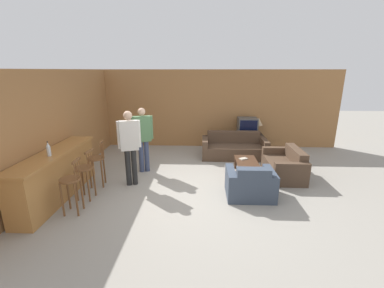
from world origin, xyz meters
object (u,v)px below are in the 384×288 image
(bar_chair_mid, at_px, (85,173))
(person_by_counter, at_px, (130,144))
(coffee_table, at_px, (247,163))
(book_on_table, at_px, (243,159))
(loveseat_right, at_px, (285,166))
(bar_chair_far, at_px, (97,162))
(tv, at_px, (247,126))
(armchair_near, at_px, (250,184))
(bottle, at_px, (49,149))
(table_lamp, at_px, (259,122))
(couch_far, at_px, (234,148))
(tv_unit, at_px, (246,142))
(person_by_window, at_px, (143,136))
(bar_chair_near, at_px, (71,184))

(bar_chair_mid, bearing_deg, person_by_counter, 43.03)
(coffee_table, bearing_deg, book_on_table, 113.48)
(loveseat_right, xyz_separation_m, person_by_counter, (-3.70, -0.65, 0.72))
(bar_chair_far, bearing_deg, person_by_counter, 6.12)
(coffee_table, xyz_separation_m, tv, (0.34, 2.20, 0.49))
(bar_chair_far, bearing_deg, tv, 37.47)
(armchair_near, height_order, book_on_table, armchair_near)
(armchair_near, bearing_deg, loveseat_right, 47.05)
(bottle, relative_size, table_lamp, 0.51)
(couch_far, distance_m, coffee_table, 1.42)
(armchair_near, distance_m, table_lamp, 3.53)
(coffee_table, relative_size, table_lamp, 1.76)
(bar_chair_mid, bearing_deg, table_lamp, 40.35)
(coffee_table, bearing_deg, bar_chair_mid, -158.61)
(bar_chair_far, relative_size, couch_far, 0.54)
(couch_far, distance_m, table_lamp, 1.35)
(tv_unit, distance_m, book_on_table, 2.09)
(armchair_near, height_order, person_by_window, person_by_window)
(bar_chair_near, bearing_deg, bar_chair_mid, 90.00)
(bar_chair_near, xyz_separation_m, armchair_near, (3.39, 0.77, -0.30))
(bar_chair_far, bearing_deg, tv_unit, 37.50)
(tv, bearing_deg, book_on_table, -101.38)
(book_on_table, relative_size, person_by_window, 0.14)
(tv, distance_m, table_lamp, 0.39)
(bar_chair_mid, distance_m, couch_far, 4.37)
(bottle, distance_m, table_lamp, 6.08)
(tv, relative_size, book_on_table, 2.57)
(loveseat_right, bearing_deg, bottle, -162.65)
(armchair_near, xyz_separation_m, tv_unit, (0.46, 3.36, -0.01))
(bar_chair_near, bearing_deg, table_lamp, 44.48)
(bar_chair_far, distance_m, book_on_table, 3.56)
(tv_unit, distance_m, table_lamp, 0.77)
(tv, bearing_deg, bar_chair_near, -132.98)
(bottle, height_order, person_by_counter, person_by_counter)
(tv, distance_m, book_on_table, 2.13)
(loveseat_right, distance_m, person_by_window, 3.66)
(loveseat_right, height_order, book_on_table, loveseat_right)
(bottle, bearing_deg, couch_far, 37.56)
(bar_chair_mid, height_order, armchair_near, bar_chair_mid)
(tv, bearing_deg, coffee_table, -98.84)
(loveseat_right, bearing_deg, tv_unit, 105.11)
(bar_chair_far, relative_size, tv, 1.70)
(bar_chair_mid, height_order, couch_far, bar_chair_mid)
(armchair_near, xyz_separation_m, tv, (0.46, 3.36, 0.53))
(book_on_table, height_order, table_lamp, table_lamp)
(bar_chair_far, xyz_separation_m, person_by_window, (0.86, 0.91, 0.38))
(tv, relative_size, table_lamp, 1.11)
(armchair_near, distance_m, tv, 3.43)
(loveseat_right, relative_size, table_lamp, 2.48)
(armchair_near, bearing_deg, tv_unit, 82.24)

